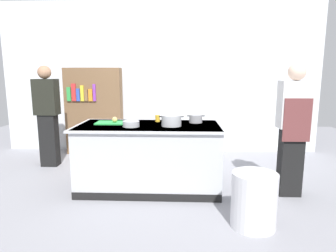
{
  "coord_description": "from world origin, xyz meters",
  "views": [
    {
      "loc": [
        0.42,
        -3.89,
        1.58
      ],
      "look_at": [
        0.25,
        0.2,
        0.85
      ],
      "focal_mm": 31.17,
      "sensor_mm": 36.0,
      "label": 1
    }
  ],
  "objects_px": {
    "trash_bin": "(254,200)",
    "onion": "(115,120)",
    "person_chef": "(293,127)",
    "person_guest": "(47,114)",
    "sauce_pan": "(196,119)",
    "bookshelf": "(94,111)",
    "stock_pot": "(171,120)",
    "mixing_bowl": "(131,124)",
    "juice_cup": "(158,118)"
  },
  "relations": [
    {
      "from": "onion",
      "to": "person_guest",
      "type": "xyz_separation_m",
      "value": [
        -1.35,
        0.87,
        -0.05
      ]
    },
    {
      "from": "onion",
      "to": "person_chef",
      "type": "height_order",
      "value": "person_chef"
    },
    {
      "from": "onion",
      "to": "trash_bin",
      "type": "relative_size",
      "value": 0.13
    },
    {
      "from": "trash_bin",
      "to": "bookshelf",
      "type": "relative_size",
      "value": 0.34
    },
    {
      "from": "juice_cup",
      "to": "person_guest",
      "type": "distance_m",
      "value": 2.05
    },
    {
      "from": "onion",
      "to": "stock_pot",
      "type": "distance_m",
      "value": 0.8
    },
    {
      "from": "trash_bin",
      "to": "stock_pot",
      "type": "bearing_deg",
      "value": 133.43
    },
    {
      "from": "onion",
      "to": "sauce_pan",
      "type": "relative_size",
      "value": 0.3
    },
    {
      "from": "person_chef",
      "to": "person_guest",
      "type": "xyz_separation_m",
      "value": [
        -3.71,
        1.1,
        -0.0
      ]
    },
    {
      "from": "trash_bin",
      "to": "person_guest",
      "type": "height_order",
      "value": "person_guest"
    },
    {
      "from": "mixing_bowl",
      "to": "person_chef",
      "type": "height_order",
      "value": "person_chef"
    },
    {
      "from": "stock_pot",
      "to": "mixing_bowl",
      "type": "bearing_deg",
      "value": -171.53
    },
    {
      "from": "stock_pot",
      "to": "person_guest",
      "type": "relative_size",
      "value": 0.19
    },
    {
      "from": "stock_pot",
      "to": "sauce_pan",
      "type": "xyz_separation_m",
      "value": [
        0.34,
        0.28,
        -0.02
      ]
    },
    {
      "from": "stock_pot",
      "to": "sauce_pan",
      "type": "bearing_deg",
      "value": 40.13
    },
    {
      "from": "onion",
      "to": "person_chef",
      "type": "xyz_separation_m",
      "value": [
        2.35,
        -0.23,
        -0.04
      ]
    },
    {
      "from": "sauce_pan",
      "to": "mixing_bowl",
      "type": "height_order",
      "value": "sauce_pan"
    },
    {
      "from": "onion",
      "to": "sauce_pan",
      "type": "xyz_separation_m",
      "value": [
        1.13,
        0.14,
        -0.0
      ]
    },
    {
      "from": "trash_bin",
      "to": "onion",
      "type": "bearing_deg",
      "value": 147.3
    },
    {
      "from": "mixing_bowl",
      "to": "sauce_pan",
      "type": "bearing_deg",
      "value": 22.74
    },
    {
      "from": "juice_cup",
      "to": "person_guest",
      "type": "relative_size",
      "value": 0.06
    },
    {
      "from": "person_guest",
      "to": "juice_cup",
      "type": "bearing_deg",
      "value": 70.67
    },
    {
      "from": "mixing_bowl",
      "to": "onion",
      "type": "bearing_deg",
      "value": 140.36
    },
    {
      "from": "sauce_pan",
      "to": "bookshelf",
      "type": "distance_m",
      "value": 2.5
    },
    {
      "from": "onion",
      "to": "juice_cup",
      "type": "xyz_separation_m",
      "value": [
        0.58,
        0.2,
        -0.01
      ]
    },
    {
      "from": "mixing_bowl",
      "to": "person_guest",
      "type": "xyz_separation_m",
      "value": [
        -1.62,
        1.09,
        -0.03
      ]
    },
    {
      "from": "onion",
      "to": "person_guest",
      "type": "height_order",
      "value": "person_guest"
    },
    {
      "from": "sauce_pan",
      "to": "trash_bin",
      "type": "relative_size",
      "value": 0.43
    },
    {
      "from": "mixing_bowl",
      "to": "trash_bin",
      "type": "height_order",
      "value": "mixing_bowl"
    },
    {
      "from": "sauce_pan",
      "to": "person_guest",
      "type": "relative_size",
      "value": 0.15
    },
    {
      "from": "stock_pot",
      "to": "person_guest",
      "type": "xyz_separation_m",
      "value": [
        -2.15,
        1.01,
        -0.06
      ]
    },
    {
      "from": "person_chef",
      "to": "onion",
      "type": "bearing_deg",
      "value": 81.6
    },
    {
      "from": "sauce_pan",
      "to": "person_guest",
      "type": "distance_m",
      "value": 2.59
    },
    {
      "from": "stock_pot",
      "to": "juice_cup",
      "type": "height_order",
      "value": "stock_pot"
    },
    {
      "from": "trash_bin",
      "to": "person_chef",
      "type": "distance_m",
      "value": 1.25
    },
    {
      "from": "onion",
      "to": "trash_bin",
      "type": "bearing_deg",
      "value": -32.7
    },
    {
      "from": "person_guest",
      "to": "trash_bin",
      "type": "bearing_deg",
      "value": 57.12
    },
    {
      "from": "bookshelf",
      "to": "person_chef",
      "type": "bearing_deg",
      "value": -31.83
    },
    {
      "from": "person_chef",
      "to": "person_guest",
      "type": "height_order",
      "value": "same"
    },
    {
      "from": "stock_pot",
      "to": "person_guest",
      "type": "distance_m",
      "value": 2.37
    },
    {
      "from": "person_guest",
      "to": "bookshelf",
      "type": "bearing_deg",
      "value": 147.19
    },
    {
      "from": "sauce_pan",
      "to": "juice_cup",
      "type": "relative_size",
      "value": 2.53
    },
    {
      "from": "sauce_pan",
      "to": "juice_cup",
      "type": "bearing_deg",
      "value": 174.47
    },
    {
      "from": "mixing_bowl",
      "to": "person_guest",
      "type": "distance_m",
      "value": 1.95
    },
    {
      "from": "trash_bin",
      "to": "bookshelf",
      "type": "height_order",
      "value": "bookshelf"
    },
    {
      "from": "person_chef",
      "to": "person_guest",
      "type": "bearing_deg",
      "value": 70.64
    },
    {
      "from": "onion",
      "to": "person_guest",
      "type": "distance_m",
      "value": 1.61
    },
    {
      "from": "juice_cup",
      "to": "bookshelf",
      "type": "distance_m",
      "value": 2.07
    },
    {
      "from": "sauce_pan",
      "to": "bookshelf",
      "type": "xyz_separation_m",
      "value": [
        -1.93,
        1.59,
        -0.1
      ]
    },
    {
      "from": "stock_pot",
      "to": "trash_bin",
      "type": "relative_size",
      "value": 0.57
    }
  ]
}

